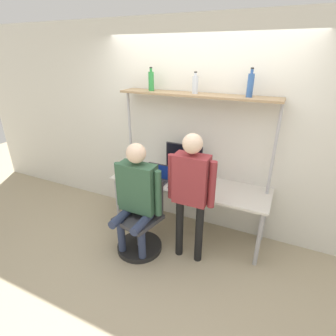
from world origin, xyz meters
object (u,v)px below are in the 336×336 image
Objects in this scene: person_standing at (191,185)px; bottle_clear at (195,84)px; monitor at (184,159)px; cell_phone at (172,186)px; bottle_blue at (250,85)px; laptop at (157,176)px; bottle_green at (151,81)px; person_seated at (136,191)px; office_chair at (141,228)px.

person_standing is 6.43× the size of bottle_clear.
monitor is 0.43m from cell_phone.
bottle_blue is at bearing 23.28° from cell_phone.
laptop is 1.20m from bottle_green.
bottle_clear is at bearing 0.00° from bottle_green.
cell_phone is at bearing 141.73° from person_standing.
laptop is 0.72m from person_standing.
cell_phone is 0.10× the size of person_standing.
person_seated is at bearing -121.10° from cell_phone.
laptop is 1.09× the size of bottle_green.
cell_phone is at bearing -156.72° from bottle_blue.
office_chair is (0.00, -0.46, -0.52)m from laptop.
laptop is 0.19× the size of person_standing.
person_seated is (-0.25, -0.42, 0.08)m from cell_phone.
bottle_blue is (1.00, 0.70, 1.69)m from office_chair.
bottle_green is (-0.19, 0.70, 1.68)m from office_chair.
bottle_blue is 1.23× the size of bottle_clear.
person_seated is 1.40m from bottle_clear.
cell_phone is 1.33m from bottle_green.
bottle_clear is at bearing 180.00° from bottle_blue.
bottle_clear is (0.39, 0.24, 1.14)m from laptop.
monitor is 0.55× the size of office_chair.
bottle_clear reaches higher than office_chair.
person_standing is 1.23m from bottle_blue.
person_seated is at bearing -143.62° from bottle_blue.
bottle_blue reaches higher than bottle_green.
bottle_clear reaches higher than person_standing.
office_chair is at bearing -122.99° from cell_phone.
bottle_green reaches higher than monitor.
monitor is 1.07m from bottle_green.
office_chair is at bearing -118.85° from bottle_clear.
bottle_green is (-0.43, 0.33, 1.21)m from cell_phone.
person_seated is (-0.27, -0.77, -0.17)m from monitor.
person_standing is at bearing -70.66° from bottle_clear.
monitor is 1.23m from bottle_blue.
bottle_green reaches higher than person_standing.
cell_phone is 0.16× the size of office_chair.
person_standing is 5.22× the size of bottle_blue.
monitor is at bearing 178.10° from bottle_blue.
person_seated is 0.90× the size of person_standing.
monitor is 0.83m from person_seated.
cell_phone is 1.25m from bottle_clear.
person_standing is at bearing -38.27° from cell_phone.
person_standing is 1.40m from bottle_green.
monitor is at bearing 45.91° from laptop.
monitor is 1.68× the size of laptop.
person_standing is (0.60, 0.09, 0.70)m from office_chair.
bottle_green reaches higher than office_chair.
person_standing reaches higher than monitor.
bottle_clear is (-0.21, 0.61, 0.97)m from person_standing.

